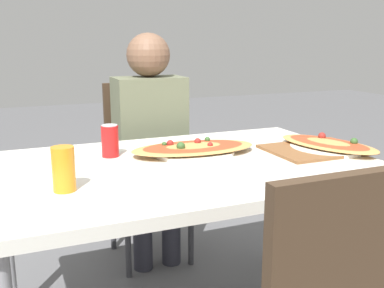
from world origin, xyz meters
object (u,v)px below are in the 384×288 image
dining_table (185,179)px  chair_far_seated (145,161)px  drink_glass (64,169)px  pizza_main (194,149)px  person_seated (151,131)px  soda_can (110,141)px  pizza_second (328,145)px

dining_table → chair_far_seated: size_ratio=1.47×
chair_far_seated → drink_glass: 1.12m
drink_glass → pizza_main: bearing=26.6°
person_seated → soda_can: 0.57m
person_seated → pizza_main: bearing=90.3°
person_seated → pizza_second: size_ratio=2.50×
soda_can → drink_glass: drink_glass is taller
person_seated → drink_glass: (-0.53, -0.82, 0.08)m
soda_can → pizza_second: 0.89m
pizza_main → drink_glass: bearing=-153.4°
pizza_main → drink_glass: drink_glass is taller
dining_table → pizza_main: (0.08, 0.11, 0.08)m
soda_can → drink_glass: bearing=-121.8°
dining_table → person_seated: size_ratio=1.16×
chair_far_seated → soda_can: 0.72m
dining_table → chair_far_seated: 0.81m
person_seated → drink_glass: bearing=57.3°
dining_table → drink_glass: 0.50m
dining_table → pizza_second: size_ratio=2.89×
chair_far_seated → dining_table: bearing=84.4°
person_seated → pizza_main: person_seated is taller
dining_table → person_seated: person_seated is taller
soda_can → pizza_second: (0.86, -0.23, -0.04)m
person_seated → pizza_main: 0.56m
soda_can → drink_glass: (-0.22, -0.35, 0.01)m
dining_table → pizza_main: pizza_main is taller
dining_table → pizza_main: bearing=54.7°
drink_glass → pizza_second: 1.08m
pizza_second → soda_can: bearing=164.8°
drink_glass → chair_far_seated: bearing=60.7°
person_seated → pizza_main: (0.00, -0.56, 0.03)m
chair_far_seated → pizza_main: bearing=90.3°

